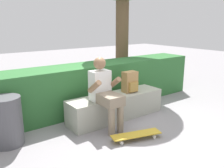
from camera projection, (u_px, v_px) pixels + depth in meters
ground_plane at (131, 125)px, 4.23m from camera, size 24.00×24.00×0.00m
bench_main at (116, 106)px, 4.50m from camera, size 1.94×0.49×0.46m
person_skater at (105, 91)px, 3.98m from camera, size 0.49×0.62×1.21m
skateboard_near_person at (136, 135)px, 3.70m from camera, size 0.82×0.41×0.09m
backpack_on_bench at (130, 82)px, 4.57m from camera, size 0.28×0.23×0.40m
hedge_row at (93, 86)px, 5.03m from camera, size 5.15×0.74×0.94m
trash_bin at (7, 121)px, 3.47m from camera, size 0.45×0.45×0.74m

